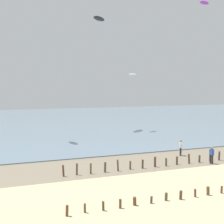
# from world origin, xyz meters

# --- Properties ---
(wet_sand_strip) EXTENTS (120.00, 7.01, 0.01)m
(wet_sand_strip) POSITION_xyz_m (0.00, 22.05, 0.00)
(wet_sand_strip) COLOR #7A6D59
(wet_sand_strip) RESTS_ON ground
(sea) EXTENTS (160.00, 70.00, 0.10)m
(sea) POSITION_xyz_m (0.00, 60.56, 0.05)
(sea) COLOR slate
(sea) RESTS_ON ground
(groyne_mid) EXTENTS (19.03, 0.35, 0.66)m
(groyne_mid) POSITION_xyz_m (7.98, 12.01, 0.29)
(groyne_mid) COLOR brown
(groyne_mid) RESTS_ON ground
(groyne_far) EXTENTS (20.09, 0.33, 1.05)m
(groyne_far) POSITION_xyz_m (9.91, 19.92, 0.44)
(groyne_far) COLOR brown
(groyne_far) RESTS_ON ground
(person_right_flank) EXTENTS (0.35, 0.53, 1.71)m
(person_right_flank) POSITION_xyz_m (13.36, 23.21, 0.92)
(person_right_flank) COLOR #232328
(person_right_flank) RESTS_ON ground
(person_far_down_beach) EXTENTS (0.29, 0.56, 1.71)m
(person_far_down_beach) POSITION_xyz_m (14.22, 19.09, 0.92)
(person_far_down_beach) COLOR #232328
(person_far_down_beach) RESTS_ON ground
(kite_aloft_0) EXTENTS (2.30, 1.38, 0.59)m
(kite_aloft_0) POSITION_xyz_m (25.99, 36.72, 20.71)
(kite_aloft_0) COLOR purple
(kite_aloft_3) EXTENTS (2.14, 1.64, 0.33)m
(kite_aloft_3) POSITION_xyz_m (16.00, 41.84, 9.45)
(kite_aloft_3) COLOR white
(kite_aloft_5) EXTENTS (3.34, 3.40, 0.71)m
(kite_aloft_5) POSITION_xyz_m (11.36, 45.70, 18.95)
(kite_aloft_5) COLOR black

